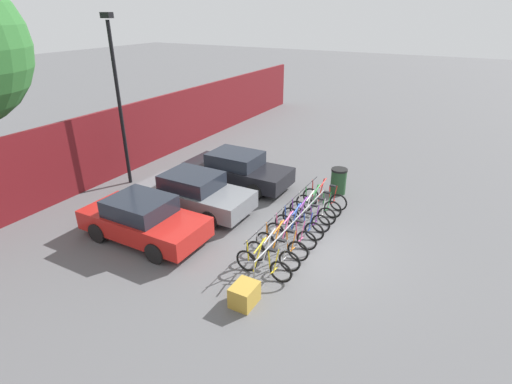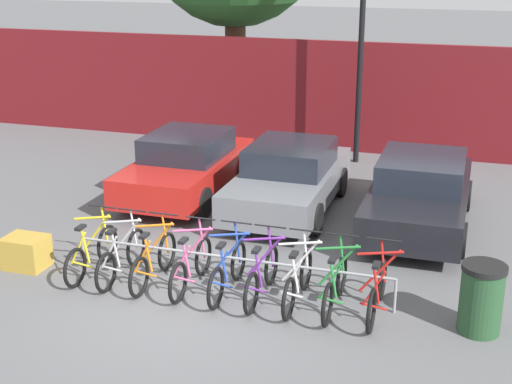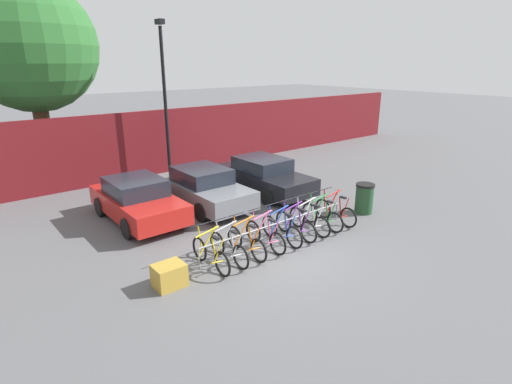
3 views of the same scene
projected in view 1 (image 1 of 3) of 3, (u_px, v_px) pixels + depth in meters
The scene contains 18 objects.
ground_plane at pixel (308, 248), 12.23m from camera, with size 120.00×120.00×0.00m, color #59595B.
hoarding_wall at pixel (87, 153), 15.80m from camera, with size 36.00×0.16×2.92m, color maroon.
bike_rack at pixel (294, 222), 12.69m from camera, with size 5.30×0.04×0.57m.
bicycle_yellow at pixel (263, 265), 10.79m from camera, with size 0.68×1.71×1.05m.
bicycle_silver at pixel (273, 255), 11.23m from camera, with size 0.68×1.71×1.05m.
bicycle_orange at pixel (281, 245), 11.69m from camera, with size 0.68×1.71×1.05m.
bicycle_pink at pixel (291, 235), 12.21m from camera, with size 0.68×1.71×1.05m.
bicycle_blue at pixel (299, 226), 12.70m from camera, with size 0.68×1.71×1.05m.
bicycle_purple at pixel (306, 219), 13.15m from camera, with size 0.68×1.71×1.05m.
bicycle_white at pixel (312, 212), 13.61m from camera, with size 0.68×1.71×1.05m.
bicycle_green at pixel (318, 205), 14.06m from camera, with size 0.68×1.71×1.05m.
bicycle_red at pixel (325, 198), 14.57m from camera, with size 0.68×1.71×1.05m.
car_red at pixel (143, 219), 12.46m from camera, with size 1.91×4.06×1.40m.
car_grey at pixel (194, 192), 14.27m from camera, with size 1.91×4.18×1.40m.
car_black at pixel (237, 169), 16.32m from camera, with size 1.91×4.36×1.40m.
lamp_post at pixel (118, 95), 15.34m from camera, with size 0.24×0.44×6.57m.
trash_bin at pixel (338, 181), 15.65m from camera, with size 0.63×0.63×1.03m.
cargo_crate at pixel (244, 294), 9.82m from camera, with size 0.70×0.56×0.55m, color #B28C33.
Camera 1 is at (-9.85, -3.66, 6.69)m, focal length 28.00 mm.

